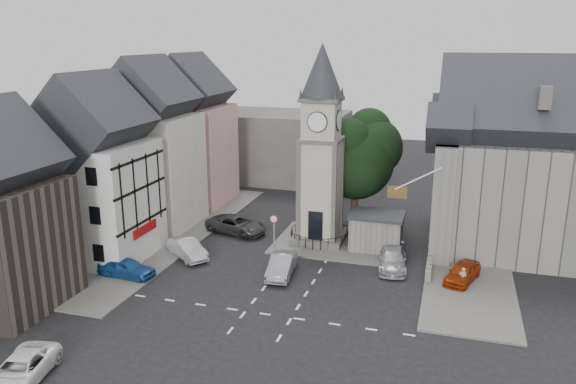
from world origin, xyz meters
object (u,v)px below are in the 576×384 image
(clock_tower, at_px, (321,147))
(pedestrian, at_px, (463,278))
(stone_shelter, at_px, (376,232))
(car_west_blue, at_px, (127,268))
(car_east_red, at_px, (462,273))

(clock_tower, xyz_separation_m, pedestrian, (11.50, -5.99, -7.37))
(clock_tower, distance_m, pedestrian, 14.92)
(clock_tower, bearing_deg, pedestrian, -27.52)
(clock_tower, xyz_separation_m, stone_shelter, (4.80, -0.49, -6.57))
(car_west_blue, bearing_deg, stone_shelter, -53.71)
(car_west_blue, distance_m, car_east_red, 23.79)
(clock_tower, bearing_deg, car_west_blue, -136.12)
(car_east_red, bearing_deg, pedestrian, -71.48)
(car_west_blue, bearing_deg, pedestrian, -74.24)
(stone_shelter, relative_size, car_east_red, 1.05)
(stone_shelter, bearing_deg, car_east_red, -33.89)
(clock_tower, distance_m, stone_shelter, 8.15)
(clock_tower, height_order, pedestrian, clock_tower)
(car_east_red, bearing_deg, stone_shelter, 164.64)
(stone_shelter, bearing_deg, pedestrian, -39.38)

